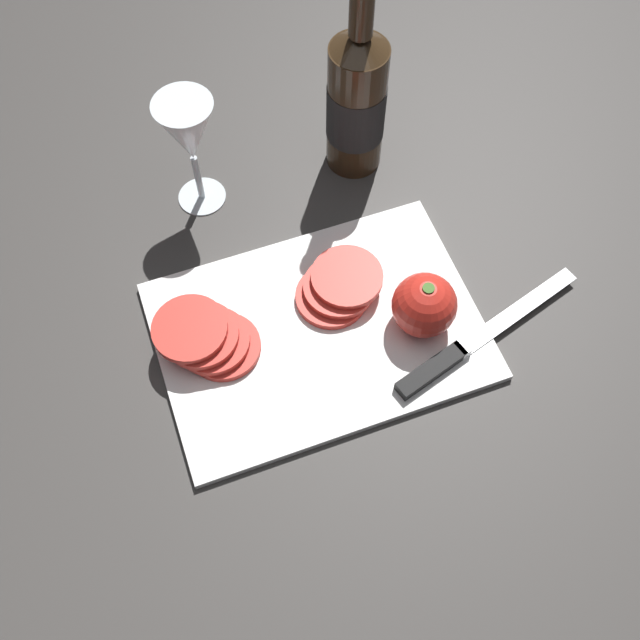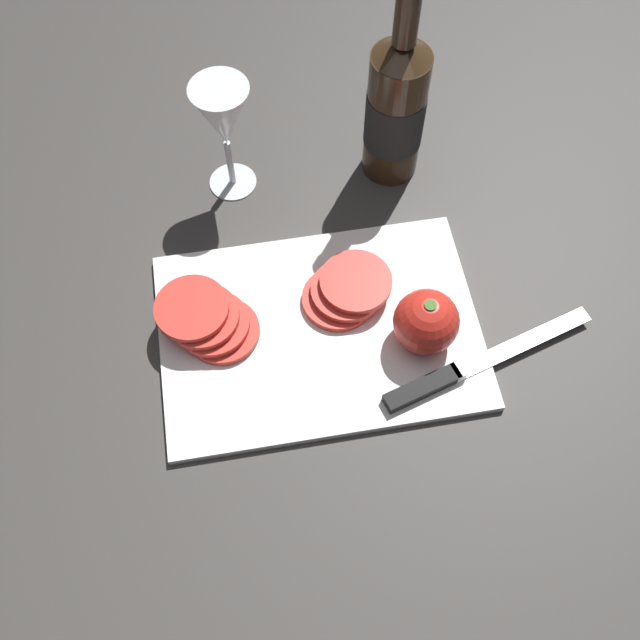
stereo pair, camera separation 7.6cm
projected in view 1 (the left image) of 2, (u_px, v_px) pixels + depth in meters
The scene contains 8 objects.
ground_plane at pixel (252, 355), 0.91m from camera, with size 3.00×3.00×0.00m, color #383533.
cutting_board at pixel (320, 334), 0.92m from camera, with size 0.39×0.28×0.01m.
wine_bottle at pixel (357, 100), 0.96m from camera, with size 0.08×0.08×0.32m.
wine_glass at pixel (189, 135), 0.92m from camera, with size 0.08×0.08×0.17m.
whole_tomato at pixel (424, 305), 0.89m from camera, with size 0.08×0.08×0.08m.
knife at pixel (451, 357), 0.89m from camera, with size 0.28×0.10×0.01m.
tomato_slice_stack_near at pixel (339, 287), 0.93m from camera, with size 0.11×0.10×0.03m.
tomato_slice_stack_far at pixel (207, 338), 0.89m from camera, with size 0.12×0.11×0.04m.
Camera 1 is at (-0.06, -0.40, 0.82)m, focal length 42.00 mm.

